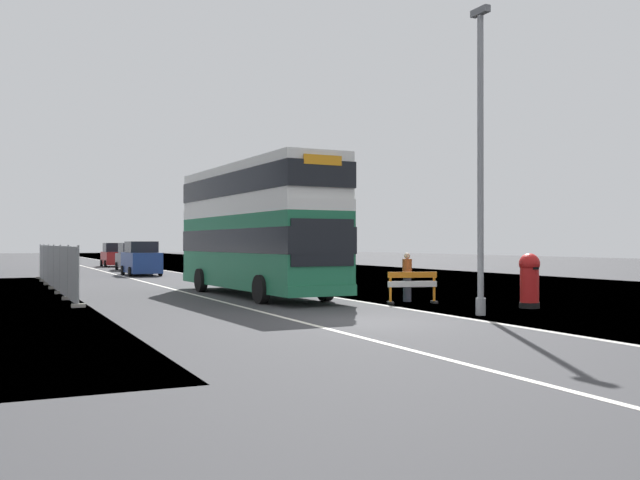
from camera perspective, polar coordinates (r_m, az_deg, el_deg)
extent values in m
cube|color=#38383A|center=(19.03, 3.40, -6.71)|extent=(140.00, 280.00, 0.10)
cube|color=#B2AFA8|center=(20.58, 10.70, -6.09)|extent=(0.24, 196.00, 0.01)
cube|color=silver|center=(18.34, -0.89, -6.80)|extent=(0.16, 168.00, 0.01)
cube|color=#1E6B47|center=(28.13, -5.19, -0.93)|extent=(2.98, 11.56, 2.81)
cube|color=white|center=(28.15, -5.19, 2.34)|extent=(2.98, 11.56, 0.40)
cube|color=white|center=(28.22, -5.19, 4.35)|extent=(2.95, 11.45, 1.59)
cube|color=black|center=(28.13, -5.19, -0.07)|extent=(3.01, 11.68, 0.90)
cube|color=black|center=(28.22, -5.19, 4.35)|extent=(2.99, 11.62, 0.87)
cube|color=black|center=(22.90, 0.23, -0.21)|extent=(2.30, 0.16, 1.55)
cube|color=orange|center=(23.05, 0.23, 6.48)|extent=(1.37, 0.12, 0.32)
cube|color=#1E6B47|center=(28.17, -5.20, -3.42)|extent=(3.01, 11.68, 0.36)
cylinder|color=black|center=(24.41, -4.77, -3.98)|extent=(0.34, 1.01, 1.00)
cylinder|color=black|center=(25.47, 0.43, -3.83)|extent=(0.34, 1.01, 1.00)
cylinder|color=black|center=(30.71, -9.58, -3.21)|extent=(0.34, 1.01, 1.00)
cylinder|color=black|center=(31.56, -5.25, -3.13)|extent=(0.34, 1.01, 1.00)
cylinder|color=gray|center=(21.09, 12.81, 5.90)|extent=(0.18, 0.18, 8.69)
cube|color=slate|center=(22.02, 12.79, 17.53)|extent=(0.20, 0.70, 0.20)
cylinder|color=gray|center=(21.05, 12.82, -5.26)|extent=(0.29, 0.29, 0.50)
cylinder|color=black|center=(23.77, 16.53, -5.07)|extent=(0.64, 0.64, 0.18)
cylinder|color=red|center=(23.72, 16.53, -3.35)|extent=(0.59, 0.59, 1.25)
sphere|color=red|center=(23.69, 16.52, -1.84)|extent=(0.67, 0.67, 0.67)
cube|color=black|center=(23.47, 17.02, -2.20)|extent=(0.22, 0.03, 0.07)
cube|color=orange|center=(24.62, 7.45, -2.80)|extent=(1.71, 0.52, 0.20)
cube|color=white|center=(24.64, 7.45, -3.54)|extent=(1.71, 0.52, 0.20)
cube|color=orange|center=(24.43, 5.69, -3.99)|extent=(0.09, 0.09, 0.99)
cube|color=black|center=(24.46, 5.69, -5.05)|extent=(0.25, 0.46, 0.08)
cube|color=orange|center=(24.90, 9.18, -3.91)|extent=(0.09, 0.09, 0.99)
cube|color=black|center=(24.93, 9.18, -4.96)|extent=(0.25, 0.46, 0.08)
cube|color=#A8AAAD|center=(25.94, -19.28, -2.62)|extent=(0.04, 3.26, 1.92)
cube|color=#A8AAAD|center=(29.33, -19.93, -2.34)|extent=(0.04, 3.26, 1.92)
cube|color=#A8AAAD|center=(32.71, -20.44, -2.12)|extent=(0.04, 3.26, 1.92)
cube|color=#A8AAAD|center=(36.10, -20.86, -1.94)|extent=(0.04, 3.26, 1.92)
cube|color=#A8AAAD|center=(39.49, -21.20, -1.80)|extent=(0.04, 3.26, 1.92)
cube|color=#A8AAAD|center=(42.89, -21.49, -1.67)|extent=(0.04, 3.26, 1.92)
cylinder|color=#939699|center=(24.25, -18.89, -2.79)|extent=(0.06, 0.06, 2.02)
cube|color=gray|center=(24.31, -18.90, -5.02)|extent=(0.44, 0.20, 0.12)
cylinder|color=#939699|center=(27.63, -19.63, -2.47)|extent=(0.06, 0.06, 2.02)
cube|color=gray|center=(27.69, -19.63, -4.44)|extent=(0.44, 0.20, 0.12)
cylinder|color=#939699|center=(31.02, -20.20, -2.23)|extent=(0.06, 0.06, 2.02)
cube|color=gray|center=(31.07, -20.20, -3.98)|extent=(0.44, 0.20, 0.12)
cylinder|color=#939699|center=(34.41, -20.66, -2.03)|extent=(0.06, 0.06, 2.02)
cube|color=gray|center=(34.45, -20.66, -3.61)|extent=(0.44, 0.20, 0.12)
cylinder|color=#939699|center=(37.80, -21.04, -1.87)|extent=(0.06, 0.06, 2.02)
cube|color=gray|center=(37.84, -21.04, -3.31)|extent=(0.44, 0.20, 0.12)
cylinder|color=#939699|center=(41.19, -21.35, -1.73)|extent=(0.06, 0.06, 2.02)
cube|color=gray|center=(41.23, -21.36, -3.05)|extent=(0.44, 0.20, 0.12)
cylinder|color=#939699|center=(44.58, -21.62, -1.62)|extent=(0.06, 0.06, 2.02)
cube|color=gray|center=(44.62, -21.62, -2.84)|extent=(0.44, 0.20, 0.12)
cube|color=navy|center=(47.17, -14.21, -1.77)|extent=(1.87, 4.48, 1.30)
cube|color=black|center=(47.16, -14.21, -0.55)|extent=(1.72, 2.46, 0.72)
cylinder|color=black|center=(48.73, -13.43, -2.34)|extent=(0.20, 0.60, 0.60)
cylinder|color=black|center=(48.40, -15.61, -2.36)|extent=(0.20, 0.60, 0.60)
cylinder|color=black|center=(46.01, -12.74, -2.47)|extent=(0.20, 0.60, 0.60)
cylinder|color=black|center=(45.66, -15.04, -2.48)|extent=(0.20, 0.60, 0.60)
cube|color=slate|center=(56.22, -14.96, -1.62)|extent=(1.75, 4.54, 1.11)
cube|color=black|center=(56.21, -14.96, -0.65)|extent=(1.61, 2.50, 0.80)
cylinder|color=black|center=(57.78, -14.34, -2.01)|extent=(0.20, 0.60, 0.60)
cylinder|color=black|center=(57.48, -16.06, -2.02)|extent=(0.20, 0.60, 0.60)
cylinder|color=black|center=(55.01, -13.81, -2.10)|extent=(0.20, 0.60, 0.60)
cylinder|color=black|center=(54.70, -15.61, -2.11)|extent=(0.20, 0.60, 0.60)
cube|color=maroon|center=(65.32, -16.27, -1.42)|extent=(1.81, 3.89, 1.12)
cube|color=black|center=(65.31, -16.27, -0.58)|extent=(1.66, 2.14, 0.79)
cylinder|color=black|center=(66.66, -15.65, -1.77)|extent=(0.20, 0.60, 0.60)
cylinder|color=black|center=(66.40, -17.20, -1.78)|extent=(0.20, 0.60, 0.60)
cylinder|color=black|center=(64.28, -15.31, -1.83)|extent=(0.20, 0.60, 0.60)
cylinder|color=black|center=(64.01, -16.91, -1.84)|extent=(0.20, 0.60, 0.60)
cylinder|color=#2D3342|center=(25.46, 7.04, -3.99)|extent=(0.29, 0.29, 0.85)
cylinder|color=#99471E|center=(25.42, 7.03, -2.28)|extent=(0.34, 0.34, 0.67)
sphere|color=beige|center=(25.41, 7.03, -1.27)|extent=(0.22, 0.22, 0.22)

